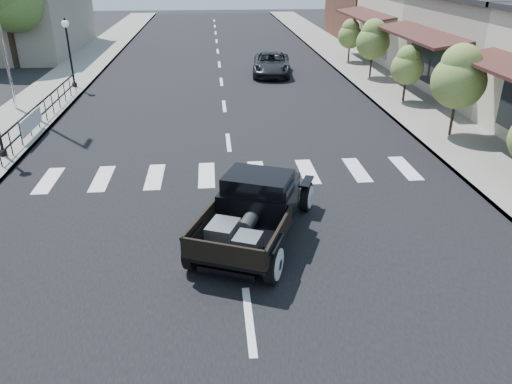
{
  "coord_description": "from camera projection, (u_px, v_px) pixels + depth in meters",
  "views": [
    {
      "loc": [
        -0.53,
        -10.41,
        6.15
      ],
      "look_at": [
        0.44,
        0.54,
        1.0
      ],
      "focal_mm": 35.0,
      "sensor_mm": 36.0,
      "label": 1
    }
  ],
  "objects": [
    {
      "name": "ground",
      "position": [
        240.0,
        239.0,
        12.05
      ],
      "size": [
        120.0,
        120.0,
        0.0
      ],
      "primitive_type": "plane",
      "color": "black",
      "rests_on": "ground"
    },
    {
      "name": "road",
      "position": [
        222.0,
        91.0,
        25.57
      ],
      "size": [
        14.0,
        80.0,
        0.02
      ],
      "primitive_type": "cube",
      "color": "black",
      "rests_on": "ground"
    },
    {
      "name": "road_markings",
      "position": [
        226.0,
        119.0,
        21.06
      ],
      "size": [
        12.0,
        60.0,
        0.06
      ],
      "primitive_type": null,
      "color": "silver",
      "rests_on": "ground"
    },
    {
      "name": "sidewalk_left",
      "position": [
        52.0,
        93.0,
        24.86
      ],
      "size": [
        3.0,
        80.0,
        0.15
      ],
      "primitive_type": "cube",
      "color": "gray",
      "rests_on": "ground"
    },
    {
      "name": "sidewalk_right",
      "position": [
        384.0,
        86.0,
        26.23
      ],
      "size": [
        3.0,
        80.0,
        0.15
      ],
      "primitive_type": "cube",
      "color": "gray",
      "rests_on": "ground"
    },
    {
      "name": "low_building_left",
      "position": [
        3.0,
        16.0,
        35.03
      ],
      "size": [
        10.0,
        12.0,
        5.0
      ],
      "primitive_type": "cube",
      "color": "gray",
      "rests_on": "ground"
    },
    {
      "name": "storefront_far",
      "position": [
        451.0,
        25.0,
        32.14
      ],
      "size": [
        10.0,
        9.0,
        4.5
      ],
      "primitive_type": "cube",
      "color": "beige",
      "rests_on": "ground"
    },
    {
      "name": "railing",
      "position": [
        45.0,
        108.0,
        20.2
      ],
      "size": [
        0.08,
        10.0,
        1.0
      ],
      "primitive_type": null,
      "color": "black",
      "rests_on": "sidewalk_left"
    },
    {
      "name": "banner",
      "position": [
        33.0,
        128.0,
        18.49
      ],
      "size": [
        0.04,
        2.2,
        0.6
      ],
      "primitive_type": null,
      "color": "silver",
      "rests_on": "sidewalk_left"
    },
    {
      "name": "lamp_post_c",
      "position": [
        70.0,
        53.0,
        25.08
      ],
      "size": [
        0.36,
        0.36,
        3.41
      ],
      "primitive_type": null,
      "color": "black",
      "rests_on": "sidewalk_left"
    },
    {
      "name": "big_tree_far",
      "position": [
        5.0,
        6.0,
        29.35
      ],
      "size": [
        4.91,
        4.91,
        7.21
      ],
      "primitive_type": null,
      "color": "#47682C",
      "rests_on": "ground"
    },
    {
      "name": "small_tree_b",
      "position": [
        457.0,
        92.0,
        18.05
      ],
      "size": [
        1.93,
        1.93,
        3.22
      ],
      "primitive_type": null,
      "color": "olive",
      "rests_on": "sidewalk_right"
    },
    {
      "name": "small_tree_c",
      "position": [
        406.0,
        75.0,
        22.66
      ],
      "size": [
        1.46,
        1.46,
        2.43
      ],
      "primitive_type": null,
      "color": "olive",
      "rests_on": "sidewalk_right"
    },
    {
      "name": "small_tree_d",
      "position": [
        372.0,
        49.0,
        27.27
      ],
      "size": [
        1.8,
        1.8,
        3.0
      ],
      "primitive_type": null,
      "color": "olive",
      "rests_on": "sidewalk_right"
    },
    {
      "name": "small_tree_e",
      "position": [
        350.0,
        41.0,
        31.62
      ],
      "size": [
        1.51,
        1.51,
        2.51
      ],
      "primitive_type": null,
      "color": "olive",
      "rests_on": "sidewalk_right"
    },
    {
      "name": "hotrod_pickup",
      "position": [
        255.0,
        208.0,
        11.78
      ],
      "size": [
        3.8,
        5.17,
        1.63
      ],
      "primitive_type": null,
      "rotation": [
        0.0,
        0.0,
        -0.39
      ],
      "color": "black",
      "rests_on": "ground"
    },
    {
      "name": "second_car",
      "position": [
        271.0,
        64.0,
        28.8
      ],
      "size": [
        2.57,
        4.7,
        1.25
      ],
      "primitive_type": "imported",
      "rotation": [
        0.0,
        0.0,
        -0.11
      ],
      "color": "black",
      "rests_on": "ground"
    }
  ]
}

